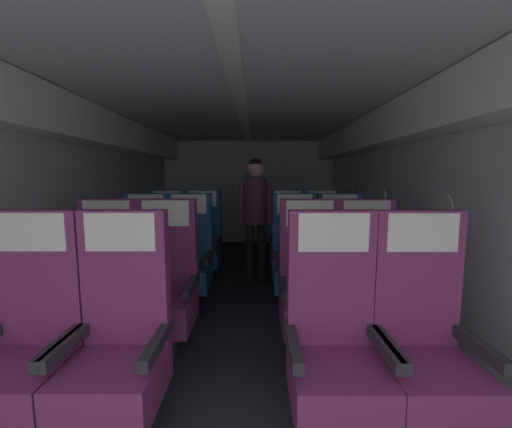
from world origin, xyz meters
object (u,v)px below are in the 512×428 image
seat_b_right_aisle (368,290)px  seat_d_left_aisle (203,244)px  seat_d_left_window (167,244)px  seat_b_left_window (106,290)px  seat_a_left_window (29,347)px  flight_attendant (256,206)px  seat_a_right_aisle (425,349)px  seat_b_right_window (311,290)px  seat_a_left_aisle (119,347)px  seat_b_left_aisle (166,289)px  seat_c_left_aisle (189,261)px  seat_d_right_window (288,243)px  seat_d_right_aisle (323,243)px  seat_c_right_window (295,261)px  seat_c_right_aisle (341,261)px  seat_c_left_window (146,261)px  seat_a_right_window (335,349)px

seat_b_right_aisle → seat_d_left_aisle: same height
seat_d_left_window → seat_b_left_window: bearing=-89.9°
seat_a_left_window → flight_attendant: flight_attendant is taller
seat_a_right_aisle → seat_b_right_window: bearing=117.8°
seat_a_left_aisle → seat_b_left_aisle: 0.83m
seat_c_left_aisle → seat_d_right_window: same height
seat_a_left_window → seat_b_left_window: same height
seat_c_left_aisle → seat_d_right_aisle: size_ratio=1.00×
seat_c_right_window → seat_d_right_window: same height
seat_c_right_aisle → seat_b_right_window: bearing=-118.4°
seat_c_left_window → seat_c_left_aisle: same height
seat_b_left_aisle → seat_c_right_window: same height
seat_b_left_window → seat_c_right_window: (1.56, 0.85, 0.00)m
seat_b_right_aisle → seat_d_left_aisle: (-1.55, 1.68, 0.00)m
seat_a_right_window → seat_b_right_aisle: 0.95m
seat_c_right_aisle → seat_a_left_window: bearing=-140.8°
seat_a_right_aisle → seat_b_left_window: same height
seat_b_right_window → seat_c_left_aisle: same height
seat_d_left_window → flight_attendant: size_ratio=0.75×
seat_a_left_window → seat_d_left_window: 2.50m
seat_c_left_window → seat_c_right_aisle: (2.02, -0.01, 0.00)m
seat_c_right_aisle → seat_d_right_window: (-0.45, 0.87, 0.00)m
seat_a_left_aisle → seat_d_right_window: (1.12, 2.53, 0.00)m
seat_a_right_aisle → seat_c_left_aisle: (-1.55, 1.67, 0.00)m
seat_c_left_window → seat_a_left_aisle: bearing=-75.0°
seat_c_left_aisle → seat_b_right_aisle: bearing=-28.3°
flight_attendant → seat_b_right_window: bearing=104.4°
seat_a_right_aisle → seat_d_right_aisle: size_ratio=1.00×
seat_b_right_aisle → seat_d_right_aisle: bearing=89.7°
seat_c_right_window → seat_d_right_aisle: bearing=61.6°
seat_a_left_aisle → seat_d_left_window: 2.54m
seat_a_left_window → seat_b_left_window: 0.82m
seat_c_right_aisle → seat_a_right_aisle: bearing=-90.6°
seat_a_left_window → seat_a_left_aisle: (0.46, 0.00, 0.00)m
seat_c_right_aisle → seat_b_left_aisle: bearing=-152.3°
seat_a_right_window → seat_a_left_window: bearing=179.6°
seat_a_left_aisle → seat_c_right_aisle: bearing=46.5°
seat_a_left_aisle → seat_a_right_window: bearing=-0.7°
seat_a_right_window → seat_c_right_aisle: size_ratio=1.00×
seat_d_left_aisle → seat_d_right_aisle: 1.56m
seat_a_left_window → seat_b_left_aisle: bearing=61.1°
seat_c_left_window → flight_attendant: (1.14, 0.83, 0.48)m
seat_a_left_aisle → seat_b_left_aisle: same height
seat_c_left_window → seat_d_left_window: (-0.01, 0.83, 0.00)m
seat_c_left_window → seat_c_right_aisle: size_ratio=1.00×
seat_a_right_aisle → seat_b_right_aisle: 0.83m
seat_a_left_aisle → seat_b_right_window: (1.12, 0.82, 0.00)m
seat_a_left_window → seat_b_left_aisle: (0.46, 0.83, 0.00)m
seat_b_right_window → seat_d_left_window: size_ratio=1.00×
seat_c_left_window → seat_c_right_window: bearing=-0.1°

